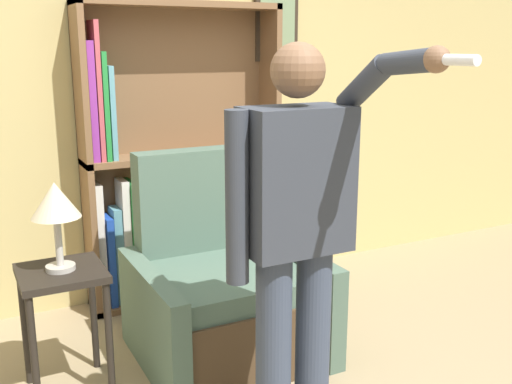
% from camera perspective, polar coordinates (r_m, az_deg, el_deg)
% --- Properties ---
extents(wall_back, '(8.00, 0.11, 2.80)m').
position_cam_1_polar(wall_back, '(4.14, -10.09, 9.17)').
color(wall_back, tan).
rests_on(wall_back, ground_plane).
extents(bookcase, '(1.35, 0.28, 1.99)m').
position_cam_1_polar(bookcase, '(4.06, -9.01, 2.36)').
color(bookcase, brown).
rests_on(bookcase, ground_plane).
extents(armchair, '(0.98, 0.92, 1.13)m').
position_cam_1_polar(armchair, '(3.46, -3.24, -9.58)').
color(armchair, '#4C3823').
rests_on(armchair, ground_plane).
extents(person_standing, '(0.58, 0.78, 1.73)m').
position_cam_1_polar(person_standing, '(2.41, 3.85, -3.64)').
color(person_standing, '#384256').
rests_on(person_standing, ground_plane).
extents(side_table, '(0.40, 0.40, 0.66)m').
position_cam_1_polar(side_table, '(3.14, -17.91, -9.35)').
color(side_table, black).
rests_on(side_table, ground_plane).
extents(table_lamp, '(0.23, 0.23, 0.44)m').
position_cam_1_polar(table_lamp, '(2.99, -18.56, -1.14)').
color(table_lamp, '#B7B2A8').
rests_on(table_lamp, side_table).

